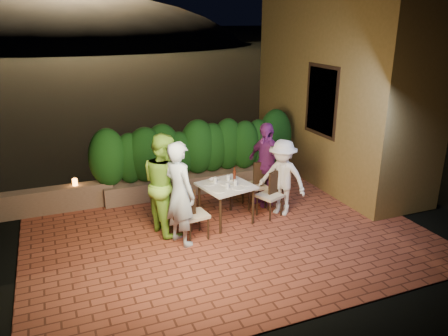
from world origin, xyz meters
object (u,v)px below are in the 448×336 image
chair_left_front (195,214)px  parapet_lamp (75,182)px  diner_purple (266,164)px  chair_right_front (270,195)px  diner_white (282,178)px  chair_left_back (180,205)px  diner_blue (180,194)px  diner_green (165,183)px  bowl (214,180)px  beer_bottle (234,174)px  chair_right_back (254,185)px  dining_table (226,203)px

chair_left_front → parapet_lamp: size_ratio=6.59×
chair_left_front → diner_purple: 2.08m
chair_right_front → diner_white: size_ratio=0.59×
chair_left_front → chair_left_back: 0.46m
diner_blue → diner_green: bearing=-10.2°
chair_right_front → diner_white: (0.27, 0.01, 0.32)m
bowl → parapet_lamp: 2.86m
chair_left_back → parapet_lamp: chair_left_back is taller
chair_left_front → chair_right_front: (1.64, 0.31, -0.02)m
beer_bottle → bowl: size_ratio=1.52×
bowl → chair_left_back: size_ratio=0.20×
parapet_lamp → diner_purple: bearing=-18.3°
bowl → chair_right_back: chair_right_back is taller
diner_green → diner_purple: diner_green is taller
chair_left_back → chair_right_back: bearing=22.8°
bowl → diner_blue: bearing=-140.1°
chair_right_front → diner_green: (-2.04, 0.15, 0.47)m
dining_table → chair_right_front: (0.88, -0.09, 0.07)m
beer_bottle → diner_white: bearing=-11.8°
beer_bottle → chair_right_back: bearing=29.8°
diner_green → chair_right_back: bearing=-91.4°
diner_white → parapet_lamp: size_ratio=10.87×
bowl → diner_green: diner_green is taller
chair_left_back → diner_blue: diner_blue is taller
chair_left_back → chair_right_front: 1.78m
chair_left_back → diner_purple: diner_purple is taller
chair_right_back → diner_white: 0.70m
diner_white → dining_table: bearing=-129.9°
chair_left_back → diner_green: size_ratio=0.50×
chair_right_front → chair_right_back: bearing=-104.4°
dining_table → beer_bottle: bearing=26.7°
diner_blue → diner_white: 2.23m
chair_right_front → diner_purple: 0.75m
chair_left_back → parapet_lamp: (-1.70, 1.67, 0.11)m
bowl → chair_left_front: (-0.62, -0.66, -0.31)m
chair_right_back → parapet_lamp: bearing=-16.0°
bowl → diner_white: size_ratio=0.12×
beer_bottle → chair_right_back: beer_bottle is taller
diner_white → chair_left_front: bearing=-116.3°
beer_bottle → diner_blue: diner_blue is taller
bowl → diner_purple: bearing=10.7°
diner_white → diner_purple: size_ratio=0.87×
diner_blue → chair_left_front: bearing=-95.3°
dining_table → beer_bottle: size_ratio=3.16×
dining_table → bowl: (-0.14, 0.26, 0.40)m
beer_bottle → diner_white: 0.96m
chair_left_front → chair_right_front: chair_left_front is taller
dining_table → diner_blue: (-1.04, -0.49, 0.54)m
chair_right_back → bowl: bearing=15.4°
bowl → chair_right_front: (1.03, -0.35, -0.33)m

